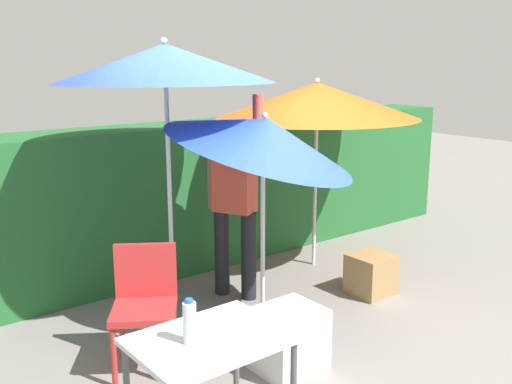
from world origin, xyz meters
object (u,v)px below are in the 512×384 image
object	(u,v)px
chair_plastic	(145,301)
bottle_water	(190,322)
umbrella_orange	(264,135)
umbrella_rainbow	(317,101)
person_vendor	(235,199)
crate_cardboard	(371,274)
umbrella_yellow	(165,64)
cooler_box	(289,339)
folding_table	(210,354)

from	to	relation	value
chair_plastic	bottle_water	size ratio (longest dim) A/B	3.71
umbrella_orange	umbrella_rainbow	bearing A→B (deg)	31.26
person_vendor	umbrella_orange	bearing A→B (deg)	-106.70
person_vendor	crate_cardboard	xyz separation A→B (m)	(1.03, -0.75, -0.74)
bottle_water	umbrella_yellow	bearing A→B (deg)	62.81
umbrella_yellow	chair_plastic	xyz separation A→B (m)	(-0.54, -0.56, -1.63)
umbrella_rainbow	cooler_box	distance (m)	2.70
umbrella_orange	folding_table	bearing A→B (deg)	-138.36
chair_plastic	bottle_water	distance (m)	1.24
umbrella_rainbow	umbrella_yellow	bearing A→B (deg)	-172.00
umbrella_orange	crate_cardboard	size ratio (longest dim) A/B	5.28
umbrella_yellow	cooler_box	bearing A→B (deg)	-79.05
bottle_water	umbrella_rainbow	bearing A→B (deg)	35.35
person_vendor	folding_table	xyz separation A→B (m)	(-1.49, -1.81, -0.27)
crate_cardboard	bottle_water	bearing A→B (deg)	-158.37
umbrella_orange	crate_cardboard	bearing A→B (deg)	-4.15
umbrella_yellow	crate_cardboard	world-z (taller)	umbrella_yellow
umbrella_rainbow	person_vendor	xyz separation A→B (m)	(-1.17, -0.17, -0.82)
cooler_box	bottle_water	size ratio (longest dim) A/B	1.93
umbrella_rainbow	folding_table	bearing A→B (deg)	-143.36
folding_table	umbrella_orange	bearing A→B (deg)	41.64
person_vendor	chair_plastic	distance (m)	1.49
umbrella_orange	cooler_box	distance (m)	1.54
umbrella_rainbow	umbrella_orange	bearing A→B (deg)	-148.74
folding_table	bottle_water	distance (m)	0.24
chair_plastic	cooler_box	xyz separation A→B (m)	(0.78, -0.66, -0.28)
umbrella_yellow	cooler_box	size ratio (longest dim) A/B	5.06
umbrella_yellow	chair_plastic	bearing A→B (deg)	-134.29
crate_cardboard	chair_plastic	bearing A→B (deg)	177.57
chair_plastic	umbrella_yellow	bearing A→B (deg)	45.71
person_vendor	folding_table	bearing A→B (deg)	-129.46
umbrella_orange	folding_table	size ratio (longest dim) A/B	2.53
umbrella_rainbow	chair_plastic	bearing A→B (deg)	-161.37
umbrella_orange	chair_plastic	size ratio (longest dim) A/B	2.27
crate_cardboard	bottle_water	distance (m)	2.91
person_vendor	bottle_water	bearing A→B (deg)	-131.71
folding_table	bottle_water	xyz separation A→B (m)	(-0.11, 0.01, 0.21)
cooler_box	folding_table	bearing A→B (deg)	-153.49
chair_plastic	bottle_water	world-z (taller)	bottle_water
umbrella_yellow	cooler_box	world-z (taller)	umbrella_yellow
folding_table	umbrella_yellow	bearing A→B (deg)	66.04
umbrella_orange	cooler_box	world-z (taller)	umbrella_orange
chair_plastic	folding_table	distance (m)	1.18
umbrella_yellow	folding_table	size ratio (longest dim) A/B	2.92
umbrella_yellow	chair_plastic	size ratio (longest dim) A/B	2.62
umbrella_yellow	bottle_water	world-z (taller)	umbrella_yellow
crate_cardboard	umbrella_yellow	bearing A→B (deg)	159.65
umbrella_yellow	person_vendor	bearing A→B (deg)	7.60
umbrella_rainbow	chair_plastic	xyz separation A→B (m)	(-2.44, -0.82, -1.24)
person_vendor	crate_cardboard	bearing A→B (deg)	-35.97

